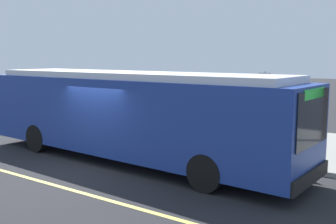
% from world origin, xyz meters
% --- Properties ---
extents(ground_plane, '(120.00, 120.00, 0.00)m').
position_xyz_m(ground_plane, '(0.00, 0.00, 0.00)').
color(ground_plane, '#232326').
extents(sidewalk_curb, '(44.00, 6.40, 0.15)m').
position_xyz_m(sidewalk_curb, '(0.00, 6.00, 0.07)').
color(sidewalk_curb, gray).
rests_on(sidewalk_curb, ground_plane).
extents(lane_stripe_center, '(36.00, 0.14, 0.01)m').
position_xyz_m(lane_stripe_center, '(0.00, -2.20, 0.00)').
color(lane_stripe_center, '#E0D64C').
rests_on(lane_stripe_center, ground_plane).
extents(transit_bus_main, '(12.05, 3.09, 2.95)m').
position_xyz_m(transit_bus_main, '(0.39, 1.01, 1.62)').
color(transit_bus_main, navy).
rests_on(transit_bus_main, ground_plane).
extents(bus_shelter, '(2.90, 1.60, 2.48)m').
position_xyz_m(bus_shelter, '(1.73, 5.56, 1.92)').
color(bus_shelter, '#333338').
rests_on(bus_shelter, sidewalk_curb).
extents(waiting_bench, '(1.60, 0.48, 0.95)m').
position_xyz_m(waiting_bench, '(1.81, 5.68, 0.63)').
color(waiting_bench, brown).
rests_on(waiting_bench, sidewalk_curb).
extents(route_sign_post, '(0.44, 0.08, 2.80)m').
position_xyz_m(route_sign_post, '(3.90, 3.71, 1.96)').
color(route_sign_post, '#333338').
rests_on(route_sign_post, sidewalk_curb).
extents(pedestrian_commuter, '(0.24, 0.40, 1.69)m').
position_xyz_m(pedestrian_commuter, '(4.25, 4.90, 1.12)').
color(pedestrian_commuter, '#282D47').
rests_on(pedestrian_commuter, sidewalk_curb).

